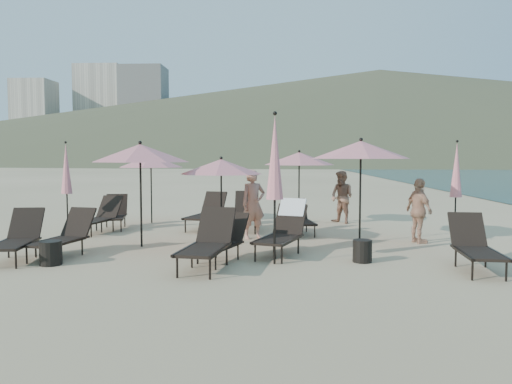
{
  "coord_description": "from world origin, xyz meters",
  "views": [
    {
      "loc": [
        0.31,
        -9.57,
        2.02
      ],
      "look_at": [
        -0.34,
        3.5,
        1.1
      ],
      "focal_mm": 35.0,
      "sensor_mm": 36.0,
      "label": 1
    }
  ],
  "objects_px": {
    "umbrella_closed_1": "(456,170)",
    "side_table_0": "(51,253)",
    "lounger_9": "(246,212)",
    "beachgoer_a": "(253,204)",
    "lounger_10": "(299,218)",
    "umbrella_closed_0": "(275,158)",
    "umbrella_open_4": "(299,159)",
    "lounger_5": "(475,245)",
    "lounger_6": "(115,213)",
    "lounger_0": "(17,237)",
    "umbrella_open_1": "(221,167)",
    "lounger_2": "(208,241)",
    "umbrella_open_0": "(140,153)",
    "beachgoer_c": "(419,211)",
    "lounger_1": "(64,235)",
    "side_table_1": "(362,251)",
    "lounger_7": "(99,216)",
    "lounger_8": "(207,212)",
    "lounger_3": "(221,240)",
    "umbrella_open_2": "(361,150)",
    "lounger_4": "(284,229)",
    "umbrella_open_3": "(151,162)",
    "umbrella_closed_2": "(66,169)",
    "beachgoer_b": "(342,197)"
  },
  "relations": [
    {
      "from": "umbrella_closed_1",
      "to": "side_table_0",
      "type": "xyz_separation_m",
      "value": [
        -8.57,
        -3.35,
        -1.47
      ]
    },
    {
      "from": "lounger_9",
      "to": "beachgoer_a",
      "type": "distance_m",
      "value": 1.56
    },
    {
      "from": "lounger_10",
      "to": "beachgoer_a",
      "type": "height_order",
      "value": "beachgoer_a"
    },
    {
      "from": "umbrella_closed_1",
      "to": "umbrella_closed_0",
      "type": "bearing_deg",
      "value": -145.09
    },
    {
      "from": "umbrella_open_4",
      "to": "lounger_5",
      "type": "bearing_deg",
      "value": -63.43
    },
    {
      "from": "lounger_6",
      "to": "lounger_9",
      "type": "distance_m",
      "value": 3.74
    },
    {
      "from": "lounger_0",
      "to": "umbrella_open_1",
      "type": "distance_m",
      "value": 4.45
    },
    {
      "from": "lounger_2",
      "to": "umbrella_closed_1",
      "type": "distance_m",
      "value": 6.68
    },
    {
      "from": "umbrella_open_0",
      "to": "side_table_0",
      "type": "xyz_separation_m",
      "value": [
        -1.16,
        -1.99,
        -1.88
      ]
    },
    {
      "from": "beachgoer_c",
      "to": "lounger_1",
      "type": "bearing_deg",
      "value": 84.51
    },
    {
      "from": "side_table_1",
      "to": "lounger_7",
      "type": "bearing_deg",
      "value": 151.71
    },
    {
      "from": "lounger_9",
      "to": "side_table_0",
      "type": "relative_size",
      "value": 4.03
    },
    {
      "from": "lounger_7",
      "to": "lounger_8",
      "type": "relative_size",
      "value": 0.93
    },
    {
      "from": "lounger_2",
      "to": "umbrella_closed_1",
      "type": "xyz_separation_m",
      "value": [
        5.6,
        3.44,
        1.21
      ]
    },
    {
      "from": "lounger_1",
      "to": "lounger_7",
      "type": "height_order",
      "value": "lounger_7"
    },
    {
      "from": "lounger_0",
      "to": "beachgoer_a",
      "type": "bearing_deg",
      "value": 24.09
    },
    {
      "from": "lounger_8",
      "to": "lounger_10",
      "type": "xyz_separation_m",
      "value": [
        2.58,
        -0.73,
        -0.06
      ]
    },
    {
      "from": "lounger_8",
      "to": "lounger_3",
      "type": "bearing_deg",
      "value": -63.31
    },
    {
      "from": "beachgoer_a",
      "to": "beachgoer_c",
      "type": "relative_size",
      "value": 1.12
    },
    {
      "from": "lounger_3",
      "to": "side_table_1",
      "type": "height_order",
      "value": "lounger_3"
    },
    {
      "from": "lounger_2",
      "to": "lounger_8",
      "type": "distance_m",
      "value": 4.98
    },
    {
      "from": "lounger_2",
      "to": "umbrella_open_2",
      "type": "xyz_separation_m",
      "value": [
        3.19,
        2.88,
        1.7
      ]
    },
    {
      "from": "lounger_7",
      "to": "lounger_1",
      "type": "bearing_deg",
      "value": -69.42
    },
    {
      "from": "lounger_10",
      "to": "umbrella_closed_0",
      "type": "bearing_deg",
      "value": -108.65
    },
    {
      "from": "lounger_1",
      "to": "lounger_4",
      "type": "distance_m",
      "value": 4.48
    },
    {
      "from": "umbrella_closed_1",
      "to": "beachgoer_a",
      "type": "height_order",
      "value": "umbrella_closed_1"
    },
    {
      "from": "umbrella_open_4",
      "to": "umbrella_closed_1",
      "type": "height_order",
      "value": "umbrella_closed_1"
    },
    {
      "from": "lounger_7",
      "to": "beachgoer_a",
      "type": "height_order",
      "value": "beachgoer_a"
    },
    {
      "from": "umbrella_closed_1",
      "to": "beachgoer_c",
      "type": "relative_size",
      "value": 1.59
    },
    {
      "from": "umbrella_closed_0",
      "to": "umbrella_open_0",
      "type": "bearing_deg",
      "value": 150.74
    },
    {
      "from": "lounger_2",
      "to": "lounger_6",
      "type": "xyz_separation_m",
      "value": [
        -3.38,
        4.89,
        -0.05
      ]
    },
    {
      "from": "lounger_5",
      "to": "umbrella_open_3",
      "type": "relative_size",
      "value": 0.81
    },
    {
      "from": "umbrella_open_0",
      "to": "side_table_0",
      "type": "relative_size",
      "value": 5.28
    },
    {
      "from": "umbrella_closed_1",
      "to": "umbrella_closed_2",
      "type": "bearing_deg",
      "value": 176.72
    },
    {
      "from": "beachgoer_b",
      "to": "beachgoer_c",
      "type": "bearing_deg",
      "value": -20.08
    },
    {
      "from": "umbrella_closed_1",
      "to": "beachgoer_c",
      "type": "distance_m",
      "value": 1.51
    },
    {
      "from": "lounger_1",
      "to": "beachgoer_b",
      "type": "bearing_deg",
      "value": 53.3
    },
    {
      "from": "lounger_1",
      "to": "beachgoer_c",
      "type": "bearing_deg",
      "value": 26.89
    },
    {
      "from": "lounger_4",
      "to": "side_table_1",
      "type": "xyz_separation_m",
      "value": [
        1.51,
        -0.71,
        -0.32
      ]
    },
    {
      "from": "lounger_0",
      "to": "lounger_9",
      "type": "xyz_separation_m",
      "value": [
        4.18,
        4.33,
        0.03
      ]
    },
    {
      "from": "umbrella_open_3",
      "to": "beachgoer_b",
      "type": "bearing_deg",
      "value": 2.28
    },
    {
      "from": "lounger_3",
      "to": "umbrella_closed_2",
      "type": "distance_m",
      "value": 5.82
    },
    {
      "from": "lounger_0",
      "to": "side_table_1",
      "type": "height_order",
      "value": "lounger_0"
    },
    {
      "from": "lounger_0",
      "to": "lounger_6",
      "type": "height_order",
      "value": "lounger_0"
    },
    {
      "from": "lounger_9",
      "to": "beachgoer_c",
      "type": "bearing_deg",
      "value": -26.12
    },
    {
      "from": "umbrella_closed_0",
      "to": "umbrella_closed_2",
      "type": "distance_m",
      "value": 6.65
    },
    {
      "from": "umbrella_open_0",
      "to": "umbrella_closed_0",
      "type": "xyz_separation_m",
      "value": [
        3.03,
        -1.69,
        -0.11
      ]
    },
    {
      "from": "side_table_0",
      "to": "lounger_7",
      "type": "bearing_deg",
      "value": 97.87
    },
    {
      "from": "lounger_3",
      "to": "umbrella_closed_1",
      "type": "distance_m",
      "value": 6.25
    },
    {
      "from": "lounger_9",
      "to": "umbrella_open_0",
      "type": "bearing_deg",
      "value": -129.66
    }
  ]
}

